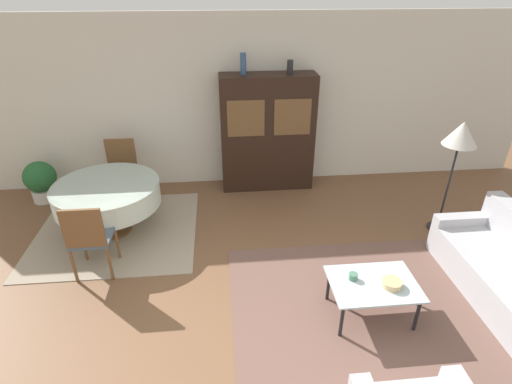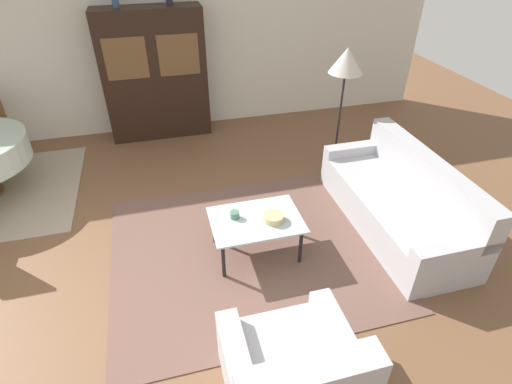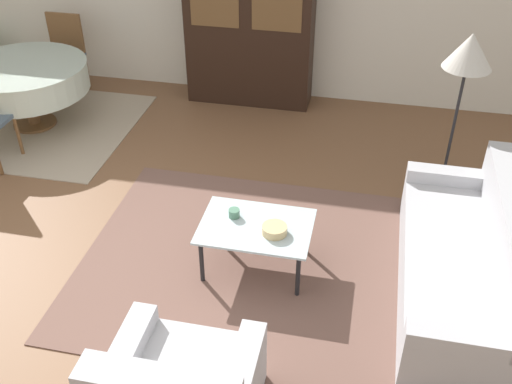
% 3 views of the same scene
% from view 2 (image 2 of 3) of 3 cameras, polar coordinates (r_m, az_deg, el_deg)
% --- Properties ---
extents(ground_plane, '(14.00, 14.00, 0.00)m').
position_cam_2_polar(ground_plane, '(3.87, -18.04, -14.84)').
color(ground_plane, brown).
extents(wall_back, '(10.00, 0.06, 2.70)m').
position_cam_2_polar(wall_back, '(6.40, -20.23, 19.32)').
color(wall_back, beige).
rests_on(wall_back, ground_plane).
extents(area_rug, '(2.73, 2.38, 0.01)m').
position_cam_2_polar(area_rug, '(4.16, -1.07, -8.33)').
color(area_rug, brown).
rests_on(area_rug, ground_plane).
extents(couch, '(0.82, 2.04, 0.81)m').
position_cam_2_polar(couch, '(4.58, 19.78, -1.49)').
color(couch, '#B2B2B7').
rests_on(couch, ground_plane).
extents(armchair, '(0.88, 0.82, 0.78)m').
position_cam_2_polar(armchair, '(2.98, 5.31, -24.57)').
color(armchair, '#B2B2B7').
rests_on(armchair, ground_plane).
extents(coffee_table, '(0.88, 0.63, 0.42)m').
position_cam_2_polar(coffee_table, '(3.89, -0.00, -4.40)').
color(coffee_table, black).
rests_on(coffee_table, area_rug).
extents(display_cabinet, '(1.47, 0.44, 1.85)m').
position_cam_2_polar(display_cabinet, '(6.24, -14.20, 15.88)').
color(display_cabinet, black).
rests_on(display_cabinet, ground_plane).
extents(floor_lamp, '(0.42, 0.42, 1.56)m').
position_cam_2_polar(floor_lamp, '(5.19, 12.75, 17.25)').
color(floor_lamp, black).
rests_on(floor_lamp, ground_plane).
extents(cup, '(0.09, 0.09, 0.07)m').
position_cam_2_polar(cup, '(3.86, -3.07, -3.28)').
color(cup, '#4C7A60').
rests_on(cup, coffee_table).
extents(bowl, '(0.20, 0.20, 0.07)m').
position_cam_2_polar(bowl, '(3.83, 2.54, -3.69)').
color(bowl, tan).
rests_on(bowl, coffee_table).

